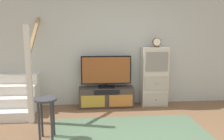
% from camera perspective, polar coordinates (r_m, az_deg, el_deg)
% --- Properties ---
extents(back_wall, '(6.40, 0.12, 2.70)m').
position_cam_1_polar(back_wall, '(5.22, 1.63, 6.06)').
color(back_wall, '#B2B7B2').
rests_on(back_wall, ground_plane).
extents(area_rug, '(2.60, 1.80, 0.01)m').
position_cam_1_polar(area_rug, '(3.76, 5.06, -16.72)').
color(area_rug, '#4C664C').
rests_on(area_rug, ground_plane).
extents(media_console, '(1.22, 0.38, 0.44)m').
position_cam_1_polar(media_console, '(5.13, -1.42, -6.87)').
color(media_console, '#423833').
rests_on(media_console, ground_plane).
extents(television, '(1.11, 0.22, 0.71)m').
position_cam_1_polar(television, '(5.02, -1.47, -0.21)').
color(television, black).
rests_on(television, media_console).
extents(side_cabinet, '(0.58, 0.38, 1.34)m').
position_cam_1_polar(side_cabinet, '(5.22, 10.62, -1.69)').
color(side_cabinet, beige).
rests_on(side_cabinet, ground_plane).
extents(desk_clock, '(0.19, 0.08, 0.21)m').
position_cam_1_polar(desk_clock, '(5.12, 11.22, 6.83)').
color(desk_clock, '#4C3823').
rests_on(desk_clock, side_cabinet).
extents(staircase, '(1.00, 1.36, 2.20)m').
position_cam_1_polar(staircase, '(5.34, -22.74, -5.29)').
color(staircase, silver).
rests_on(staircase, ground_plane).
extents(bar_stool_near, '(0.34, 0.34, 0.67)m').
position_cam_1_polar(bar_stool_near, '(3.68, -16.34, -9.36)').
color(bar_stool_near, '#333338').
rests_on(bar_stool_near, ground_plane).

